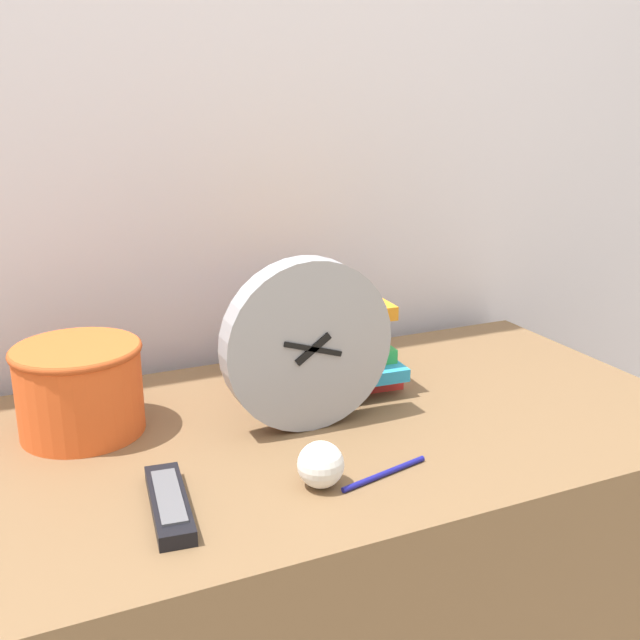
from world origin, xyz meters
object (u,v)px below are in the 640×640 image
at_px(desk_clock, 308,345).
at_px(tv_remote, 169,503).
at_px(crumpled_paper_ball, 319,465).
at_px(pen, 384,474).
at_px(book_stack, 327,345).
at_px(basket, 79,386).

bearing_deg(desk_clock, tv_remote, -149.00).
xyz_separation_m(crumpled_paper_ball, pen, (0.09, -0.01, -0.03)).
relative_size(book_stack, tv_remote, 1.37).
xyz_separation_m(basket, pen, (0.36, -0.32, -0.07)).
height_order(desk_clock, basket, desk_clock).
bearing_deg(basket, book_stack, 1.98).
bearing_deg(book_stack, pen, -101.47).
bearing_deg(desk_clock, crumpled_paper_ball, -108.92).
height_order(tv_remote, pen, tv_remote).
relative_size(desk_clock, crumpled_paper_ball, 4.27).
height_order(desk_clock, book_stack, desk_clock).
bearing_deg(tv_remote, book_stack, 39.61).
xyz_separation_m(book_stack, pen, (-0.07, -0.33, -0.07)).
relative_size(book_stack, pen, 1.72).
bearing_deg(tv_remote, pen, -7.00).
distance_m(desk_clock, pen, 0.23).
height_order(basket, pen, basket).
bearing_deg(pen, desk_clock, 99.32).
xyz_separation_m(basket, tv_remote, (0.07, -0.28, -0.07)).
bearing_deg(basket, tv_remote, -76.58).
distance_m(tv_remote, crumpled_paper_ball, 0.20).
xyz_separation_m(tv_remote, crumpled_paper_ball, (0.20, -0.02, 0.02)).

